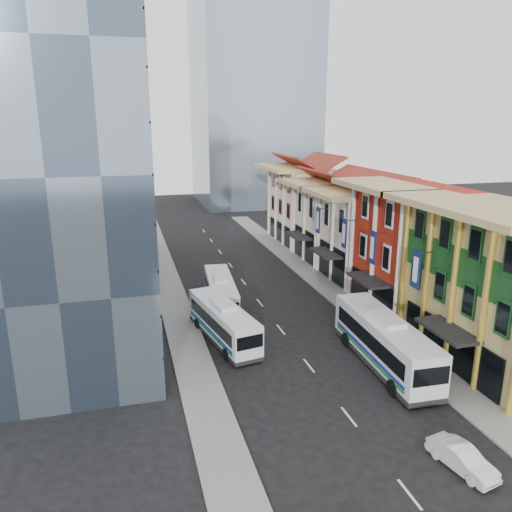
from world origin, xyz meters
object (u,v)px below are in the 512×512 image
object	(u,v)px
shophouse_tan	(502,288)
bus_left_near	(223,321)
bus_right	(385,341)
office_tower	(66,160)
sedan_right	(462,458)
bus_left_far	(221,292)

from	to	relation	value
shophouse_tan	bus_left_near	world-z (taller)	shophouse_tan
bus_left_near	bus_right	xyz separation A→B (m)	(10.88, -7.59, 0.31)
shophouse_tan	office_tower	xyz separation A→B (m)	(-31.00, 14.00, 9.00)
shophouse_tan	bus_left_near	distance (m)	21.89
office_tower	bus_left_near	xyz separation A→B (m)	(11.62, -4.78, -13.29)
shophouse_tan	sedan_right	xyz separation A→B (m)	(-10.29, -10.04, -5.34)
shophouse_tan	bus_right	world-z (taller)	shophouse_tan
bus_right	sedan_right	distance (m)	11.88
shophouse_tan	bus_right	xyz separation A→B (m)	(-8.50, 1.63, -3.98)
shophouse_tan	office_tower	world-z (taller)	office_tower
office_tower	bus_right	size ratio (longest dim) A/B	2.38
bus_left_near	bus_left_far	distance (m)	7.35
bus_left_far	sedan_right	size ratio (longest dim) A/B	2.65
bus_left_near	bus_right	size ratio (longest dim) A/B	0.84
bus_left_far	bus_right	size ratio (longest dim) A/B	0.84
bus_right	sedan_right	xyz separation A→B (m)	(-1.79, -11.67, -1.36)
bus_left_near	sedan_right	bearing A→B (deg)	-75.52
office_tower	bus_left_far	distance (m)	18.67
shophouse_tan	office_tower	distance (m)	35.19
shophouse_tan	office_tower	bearing A→B (deg)	155.70
bus_left_far	bus_right	distance (m)	17.70
office_tower	bus_left_far	xyz separation A→B (m)	(12.86, 2.46, -13.30)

